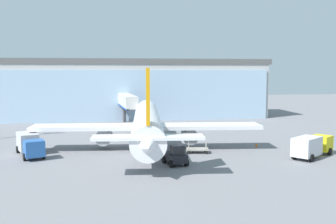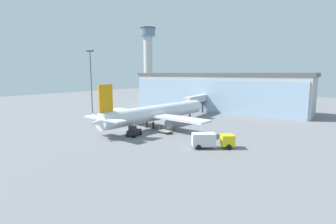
{
  "view_description": "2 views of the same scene",
  "coord_description": "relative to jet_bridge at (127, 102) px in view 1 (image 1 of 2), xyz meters",
  "views": [
    {
      "loc": [
        -2.28,
        -48.26,
        10.49
      ],
      "look_at": [
        4.48,
        5.85,
        4.8
      ],
      "focal_mm": 42.0,
      "sensor_mm": 36.0,
      "label": 1
    },
    {
      "loc": [
        41.49,
        -43.82,
        12.99
      ],
      "look_at": [
        3.72,
        6.79,
        3.62
      ],
      "focal_mm": 28.0,
      "sensor_mm": 36.0,
      "label": 2
    }
  ],
  "objects": [
    {
      "name": "airplane",
      "position": [
        2.2,
        -23.0,
        -1.18
      ],
      "size": [
        30.66,
        36.94,
        10.8
      ],
      "rotation": [
        0.0,
        0.0,
        1.51
      ],
      "color": "silver",
      "rests_on": "ground"
    },
    {
      "name": "pushback_tug",
      "position": [
        4.67,
        -33.19,
        -3.6
      ],
      "size": [
        2.82,
        3.54,
        2.3
      ],
      "rotation": [
        0.0,
        0.0,
        1.81
      ],
      "color": "black",
      "rests_on": "ground"
    },
    {
      "name": "jet_bridge",
      "position": [
        0.0,
        0.0,
        0.0
      ],
      "size": [
        3.72,
        13.88,
        5.95
      ],
      "rotation": [
        0.0,
        0.0,
        1.68
      ],
      "color": "beige",
      "rests_on": "ground"
    },
    {
      "name": "terminal_building",
      "position": [
        0.75,
        13.03,
        1.99
      ],
      "size": [
        62.4,
        16.37,
        13.11
      ],
      "rotation": [
        0.0,
        0.0,
        0.04
      ],
      "color": "#B0B0B0",
      "rests_on": "ground"
    },
    {
      "name": "ground",
      "position": [
        0.75,
        -27.8,
        -4.57
      ],
      "size": [
        240.0,
        240.0,
        0.0
      ],
      "primitive_type": "plane",
      "color": "slate"
    },
    {
      "name": "baggage_cart",
      "position": [
        8.37,
        -27.23,
        -4.07
      ],
      "size": [
        2.99,
        1.96,
        1.5
      ],
      "rotation": [
        0.0,
        0.0,
        6.15
      ],
      "color": "#9E998C",
      "rests_on": "ground"
    },
    {
      "name": "catering_truck",
      "position": [
        -12.68,
        -26.08,
        -3.1
      ],
      "size": [
        4.79,
        7.59,
        2.65
      ],
      "rotation": [
        0.0,
        0.0,
        5.1
      ],
      "color": "#2659A5",
      "rests_on": "ground"
    },
    {
      "name": "safety_cone_nose",
      "position": [
        1.48,
        -31.36,
        -4.29
      ],
      "size": [
        0.36,
        0.36,
        0.55
      ],
      "primitive_type": "cone",
      "color": "orange",
      "rests_on": "ground"
    },
    {
      "name": "fuel_truck",
      "position": [
        21.7,
        -31.46,
        -3.1
      ],
      "size": [
        7.07,
        6.29,
        2.65
      ],
      "rotation": [
        0.0,
        0.0,
        0.68
      ],
      "color": "yellow",
      "rests_on": "ground"
    },
    {
      "name": "safety_cone_wingtip",
      "position": [
        17.35,
        -24.21,
        -4.29
      ],
      "size": [
        0.36,
        0.36,
        0.55
      ],
      "primitive_type": "cone",
      "color": "orange",
      "rests_on": "ground"
    }
  ]
}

